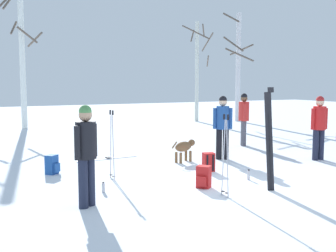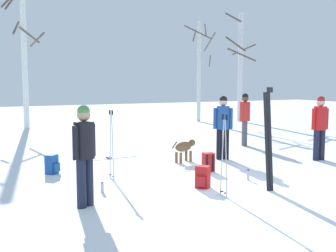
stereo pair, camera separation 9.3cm
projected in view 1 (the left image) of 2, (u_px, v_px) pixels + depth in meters
ground_plane at (235, 188)px, 8.21m from camera, size 60.00×60.00×0.00m
person_0 at (223, 123)px, 11.11m from camera, size 0.47×0.34×1.72m
person_1 at (86, 149)px, 6.86m from camera, size 0.45×0.34×1.72m
person_2 at (244, 116)px, 13.49m from camera, size 0.34×0.46×1.72m
person_3 at (319, 124)px, 11.00m from camera, size 0.52×0.34×1.72m
dog at (184, 147)px, 10.80m from camera, size 0.85×0.42×0.57m
ski_pair_planted_1 at (269, 140)px, 7.87m from camera, size 0.24×0.10×1.99m
ski_pair_lying_0 at (107, 159)px, 11.24m from camera, size 1.75×0.30×0.05m
ski_poles_0 at (112, 142)px, 8.86m from camera, size 0.07×0.27×1.49m
ski_poles_1 at (226, 153)px, 7.53m from camera, size 0.07×0.23×1.51m
backpack_0 at (208, 162)px, 9.68m from camera, size 0.29×0.32×0.44m
backpack_1 at (204, 177)px, 8.17m from camera, size 0.35×0.34×0.44m
backpack_2 at (52, 165)px, 9.39m from camera, size 0.34×0.35×0.44m
water_bottle_0 at (103, 188)px, 7.83m from camera, size 0.06×0.06×0.21m
water_bottle_1 at (249, 175)px, 8.83m from camera, size 0.06×0.06×0.23m
birch_tree_2 at (22, 51)px, 18.14m from camera, size 1.77×1.58×6.54m
birch_tree_3 at (197, 68)px, 21.54m from camera, size 1.79×1.57×5.18m
birch_tree_4 at (238, 65)px, 21.61m from camera, size 1.94×1.95×5.66m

